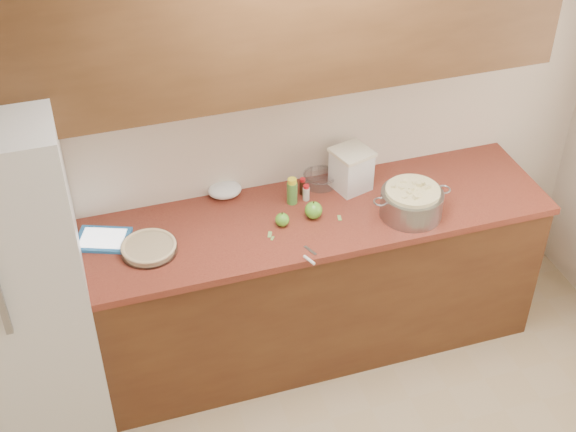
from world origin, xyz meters
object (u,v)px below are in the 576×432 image
object	(u,v)px
tablet	(103,239)
pie	(149,248)
flour_canister	(351,169)
colander	(412,202)

from	to	relation	value
tablet	pie	bearing A→B (deg)	-15.12
pie	tablet	xyz separation A→B (m)	(-0.20, 0.15, -0.01)
pie	flour_canister	distance (m)	1.14
colander	flour_canister	xyz separation A→B (m)	(-0.21, 0.32, 0.04)
flour_canister	tablet	distance (m)	1.33
pie	colander	xyz separation A→B (m)	(1.33, -0.11, 0.05)
colander	flour_canister	world-z (taller)	flour_canister
pie	colander	world-z (taller)	colander
colander	flour_canister	size ratio (longest dim) A/B	1.81
colander	flour_canister	bearing A→B (deg)	123.22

